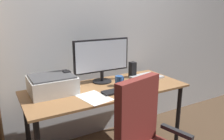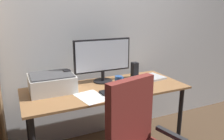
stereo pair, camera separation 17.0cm
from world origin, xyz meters
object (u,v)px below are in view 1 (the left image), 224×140
object	(u,v)px
monitor	(102,58)
speaker_left	(67,80)
keyboard	(117,91)
mouse	(137,85)
printer	(52,84)
speaker_right	(132,70)
coffee_mug	(119,81)
desk	(107,96)
laptop	(147,77)

from	to	relation	value
monitor	speaker_left	xyz separation A→B (m)	(-0.38, -0.01, -0.17)
keyboard	mouse	bearing A→B (deg)	4.17
speaker_left	printer	distance (m)	0.16
monitor	speaker_right	world-z (taller)	monitor
keyboard	printer	distance (m)	0.59
speaker_left	printer	xyz separation A→B (m)	(-0.16, -0.05, -0.00)
keyboard	coffee_mug	world-z (taller)	coffee_mug
monitor	speaker_left	size ratio (longest dim) A/B	3.56
speaker_left	keyboard	bearing A→B (deg)	-41.30
coffee_mug	speaker_right	distance (m)	0.34
desk	coffee_mug	distance (m)	0.20
desk	speaker_right	size ratio (longest dim) A/B	9.16
monitor	printer	size ratio (longest dim) A/B	1.51
coffee_mug	printer	xyz separation A→B (m)	(-0.63, 0.13, 0.03)
monitor	speaker_left	distance (m)	0.42
monitor	coffee_mug	bearing A→B (deg)	-63.43
mouse	speaker_right	bearing A→B (deg)	49.44
speaker_left	desk	bearing A→B (deg)	-28.23
keyboard	speaker_left	bearing A→B (deg)	136.02
desk	laptop	world-z (taller)	laptop
coffee_mug	speaker_left	xyz separation A→B (m)	(-0.47, 0.18, 0.04)
mouse	laptop	xyz separation A→B (m)	(0.26, 0.18, -0.01)
keyboard	speaker_right	xyz separation A→B (m)	(0.39, 0.32, 0.08)
speaker_left	printer	size ratio (longest dim) A/B	0.42
mouse	printer	size ratio (longest dim) A/B	0.24
mouse	coffee_mug	xyz separation A→B (m)	(-0.13, 0.11, 0.03)
monitor	printer	world-z (taller)	monitor
speaker_right	monitor	bearing A→B (deg)	178.81
keyboard	speaker_right	distance (m)	0.51
desk	printer	xyz separation A→B (m)	(-0.49, 0.13, 0.17)
keyboard	speaker_left	world-z (taller)	speaker_left
speaker_left	mouse	bearing A→B (deg)	-25.91
keyboard	speaker_right	world-z (taller)	speaker_right
mouse	speaker_right	world-z (taller)	speaker_right
monitor	laptop	xyz separation A→B (m)	(0.49, -0.12, -0.25)
monitor	speaker_right	size ratio (longest dim) A/B	3.56
coffee_mug	speaker_right	size ratio (longest dim) A/B	0.58
speaker_right	printer	distance (m)	0.91
monitor	speaker_right	bearing A→B (deg)	-1.19
coffee_mug	speaker_right	world-z (taller)	speaker_right
keyboard	desk	bearing A→B (deg)	101.36
laptop	speaker_right	world-z (taller)	speaker_right
mouse	keyboard	bearing A→B (deg)	173.60
laptop	speaker_left	distance (m)	0.88
coffee_mug	printer	bearing A→B (deg)	168.32
monitor	mouse	distance (m)	0.45
monitor	coffee_mug	size ratio (longest dim) A/B	6.14
coffee_mug	laptop	world-z (taller)	coffee_mug
desk	laptop	size ratio (longest dim) A/B	4.87
desk	printer	bearing A→B (deg)	165.32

